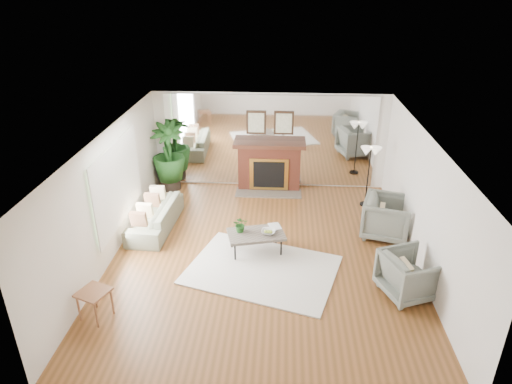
# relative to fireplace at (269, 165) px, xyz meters

# --- Properties ---
(ground) EXTENTS (7.00, 7.00, 0.00)m
(ground) POSITION_rel_fireplace_xyz_m (0.00, -3.26, -0.66)
(ground) COLOR brown
(ground) RESTS_ON ground
(wall_left) EXTENTS (0.02, 7.00, 2.50)m
(wall_left) POSITION_rel_fireplace_xyz_m (-2.99, -3.26, 0.59)
(wall_left) COLOR white
(wall_left) RESTS_ON ground
(wall_right) EXTENTS (0.02, 7.00, 2.50)m
(wall_right) POSITION_rel_fireplace_xyz_m (2.99, -3.26, 0.59)
(wall_right) COLOR white
(wall_right) RESTS_ON ground
(wall_back) EXTENTS (6.00, 0.02, 2.50)m
(wall_back) POSITION_rel_fireplace_xyz_m (0.00, 0.23, 0.59)
(wall_back) COLOR white
(wall_back) RESTS_ON ground
(mirror_panel) EXTENTS (5.40, 0.04, 2.40)m
(mirror_panel) POSITION_rel_fireplace_xyz_m (0.00, 0.21, 0.59)
(mirror_panel) COLOR silver
(mirror_panel) RESTS_ON wall_back
(window_panel) EXTENTS (0.04, 2.40, 1.50)m
(window_panel) POSITION_rel_fireplace_xyz_m (-2.96, -2.86, 0.69)
(window_panel) COLOR #B2E09E
(window_panel) RESTS_ON wall_left
(fireplace) EXTENTS (1.85, 0.83, 2.05)m
(fireplace) POSITION_rel_fireplace_xyz_m (0.00, 0.00, 0.00)
(fireplace) COLOR brown
(fireplace) RESTS_ON ground
(area_rug) EXTENTS (3.18, 2.67, 0.03)m
(area_rug) POSITION_rel_fireplace_xyz_m (0.00, -3.75, -0.64)
(area_rug) COLOR silver
(area_rug) RESTS_ON ground
(coffee_table) EXTENTS (1.24, 0.91, 0.45)m
(coffee_table) POSITION_rel_fireplace_xyz_m (-0.15, -3.12, -0.25)
(coffee_table) COLOR #645B4F
(coffee_table) RESTS_ON ground
(sofa) EXTENTS (0.88, 2.01, 0.58)m
(sofa) POSITION_rel_fireplace_xyz_m (-2.45, -2.25, -0.37)
(sofa) COLOR slate
(sofa) RESTS_ON ground
(armchair_back) EXTENTS (1.21, 1.19, 0.89)m
(armchair_back) POSITION_rel_fireplace_xyz_m (2.60, -2.29, -0.21)
(armchair_back) COLOR slate
(armchair_back) RESTS_ON ground
(armchair_front) EXTENTS (1.15, 1.14, 0.81)m
(armchair_front) POSITION_rel_fireplace_xyz_m (2.60, -4.30, -0.25)
(armchair_front) COLOR slate
(armchair_front) RESTS_ON ground
(side_table) EXTENTS (0.60, 0.60, 0.52)m
(side_table) POSITION_rel_fireplace_xyz_m (-2.65, -5.24, -0.22)
(side_table) COLOR #975E3C
(side_table) RESTS_ON ground
(potted_ficus) EXTENTS (0.95, 0.95, 1.80)m
(potted_ficus) POSITION_rel_fireplace_xyz_m (-2.60, -0.16, 0.30)
(potted_ficus) COLOR black
(potted_ficus) RESTS_ON ground
(floor_lamp) EXTENTS (0.49, 0.27, 1.51)m
(floor_lamp) POSITION_rel_fireplace_xyz_m (2.40, -0.82, 0.63)
(floor_lamp) COLOR black
(floor_lamp) RESTS_ON ground
(tabletop_plant) EXTENTS (0.32, 0.28, 0.33)m
(tabletop_plant) POSITION_rel_fireplace_xyz_m (-0.46, -3.07, -0.05)
(tabletop_plant) COLOR #24561F
(tabletop_plant) RESTS_ON coffee_table
(fruit_bowl) EXTENTS (0.31, 0.31, 0.07)m
(fruit_bowl) POSITION_rel_fireplace_xyz_m (0.09, -3.11, -0.18)
(fruit_bowl) COLOR #975E3C
(fruit_bowl) RESTS_ON coffee_table
(book) EXTENTS (0.30, 0.36, 0.02)m
(book) POSITION_rel_fireplace_xyz_m (0.11, -2.89, -0.20)
(book) COLOR #975E3C
(book) RESTS_ON coffee_table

